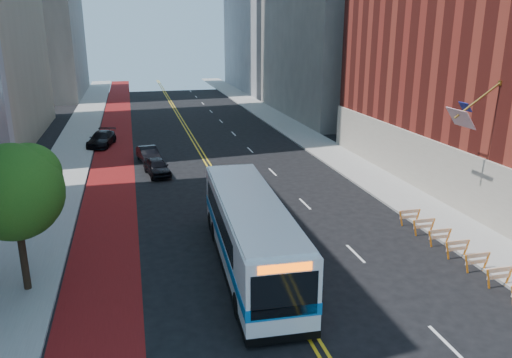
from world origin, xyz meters
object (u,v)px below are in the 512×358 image
Objects in this scene: car_b at (149,155)px; car_c at (102,139)px; car_a at (157,167)px; transit_bus at (250,232)px; street_tree at (15,188)px.

car_c reaches higher than car_b.
car_c is (-4.80, 11.91, 0.04)m from car_a.
transit_bus is at bearing -87.53° from car_a.
car_a is at bearing -55.34° from car_c.
street_tree is 10.70m from transit_bus.
car_b is 8.80m from car_c.
car_c is at bearing 108.42° from transit_bus.
street_tree is 19.09m from car_a.
street_tree is at bearing -115.45° from car_b.
car_a is 0.81× the size of car_c.
transit_bus is 30.59m from car_c.
car_a is (-3.52, 17.50, -1.20)m from transit_bus.
street_tree is 29.63m from car_c.
transit_bus reaches higher than car_c.
street_tree reaches higher than car_b.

